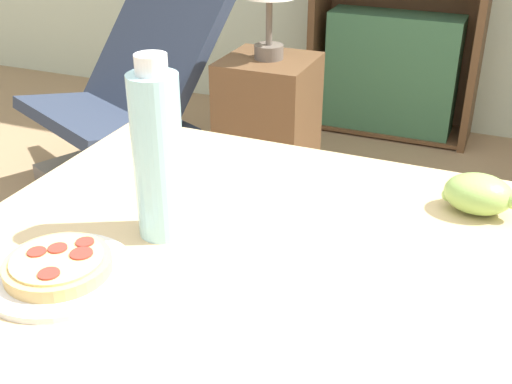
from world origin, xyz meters
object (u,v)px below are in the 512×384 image
drink_bottle (158,154)px  side_table (268,136)px  pizza_on_plate (59,269)px  lounge_chair_near (128,126)px  grape_bunch (478,194)px

drink_bottle → side_table: drink_bottle is taller
pizza_on_plate → lounge_chair_near: bearing=121.1°
pizza_on_plate → lounge_chair_near: lounge_chair_near is taller
pizza_on_plate → grape_bunch: (0.54, 0.44, 0.02)m
pizza_on_plate → grape_bunch: bearing=39.1°
pizza_on_plate → grape_bunch: grape_bunch is taller
grape_bunch → drink_bottle: bearing=-150.0°
drink_bottle → side_table: size_ratio=0.47×
lounge_chair_near → side_table: bearing=31.2°
pizza_on_plate → grape_bunch: size_ratio=1.66×
pizza_on_plate → lounge_chair_near: size_ratio=0.23×
drink_bottle → side_table: bearing=105.1°
lounge_chair_near → side_table: lounge_chair_near is taller
side_table → pizza_on_plate: bearing=-79.1°
drink_bottle → lounge_chair_near: (-1.01, 1.38, -0.62)m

